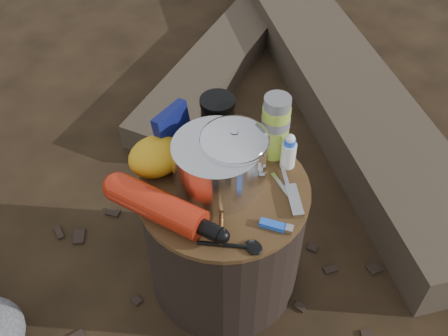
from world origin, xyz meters
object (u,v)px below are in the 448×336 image
camping_pot (234,156)px  travel_mug (218,120)px  thermos (275,127)px  stump (224,235)px  log_main (336,78)px  fuel_bottle (158,206)px

camping_pot → travel_mug: camping_pot is taller
thermos → travel_mug: thermos is taller
stump → log_main: size_ratio=0.21×
camping_pot → fuel_bottle: size_ratio=0.53×
log_main → fuel_bottle: (-1.07, -0.48, 0.36)m
log_main → fuel_bottle: fuel_bottle is taller
camping_pot → fuel_bottle: 0.22m
fuel_bottle → thermos: (0.37, 0.03, 0.05)m
stump → thermos: size_ratio=2.40×
log_main → thermos: (-0.70, -0.46, 0.41)m
camping_pot → fuel_bottle: (-0.22, -0.00, -0.05)m
camping_pot → thermos: size_ratio=0.91×
log_main → fuel_bottle: 1.23m
travel_mug → log_main: bearing=22.2°
fuel_bottle → camping_pot: bearing=-25.7°
fuel_bottle → travel_mug: travel_mug is taller
stump → camping_pot: 0.29m
log_main → stump: bearing=-131.9°
fuel_bottle → travel_mug: 0.31m
log_main → fuel_bottle: size_ratio=6.49×
fuel_bottle → travel_mug: bearing=3.5°
camping_pot → stump: bearing=-161.6°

